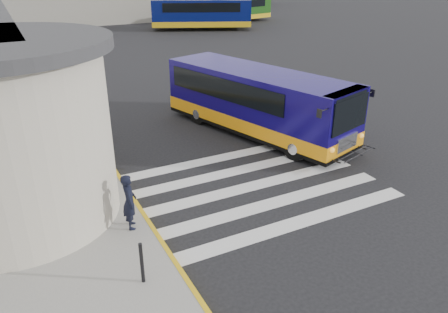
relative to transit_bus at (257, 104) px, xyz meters
name	(u,v)px	position (x,y,z in m)	size (l,w,h in m)	color
ground	(250,174)	(-2.23, -3.23, -1.24)	(140.00, 140.00, 0.00)	black
curb_strip	(102,152)	(-6.28, 0.77, -1.16)	(0.12, 34.00, 0.16)	gold
crosswalk	(249,187)	(-2.73, -4.03, -1.23)	(8.00, 5.35, 0.01)	silver
depot_building	(110,1)	(3.77, 38.77, 0.87)	(26.40, 8.40, 4.20)	gray
transit_bus	(257,104)	(0.00, 0.00, 0.00)	(5.14, 9.45, 2.59)	#100757
pedestrian_a	(129,202)	(-6.75, -4.72, -0.32)	(0.56, 0.37, 1.53)	black
pedestrian_b	(96,180)	(-7.26, -3.22, -0.27)	(0.80, 0.62, 1.64)	black
bollard	(142,263)	(-7.15, -6.96, -0.59)	(0.08, 0.08, 1.01)	black
far_bus_a	(201,13)	(10.05, 27.26, 0.40)	(10.06, 6.48, 2.53)	#060F4F
far_bus_b	(236,9)	(15.94, 30.76, 0.22)	(9.00, 4.14, 2.24)	#1A4813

